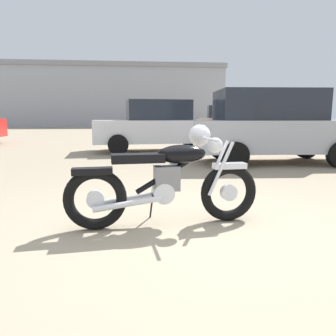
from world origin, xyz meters
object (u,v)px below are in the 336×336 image
at_px(white_estate_far, 158,126).
at_px(vintage_motorcycle, 169,179).
at_px(dark_sedan_left, 273,126).
at_px(silver_sedan_mid, 231,120).
at_px(pale_sedan_back, 245,125).

bearing_deg(white_estate_far, vintage_motorcycle, -97.88).
distance_m(dark_sedan_left, white_estate_far, 4.00).
xyz_separation_m(vintage_motorcycle, silver_sedan_mid, (5.11, 15.26, 0.43)).
bearing_deg(white_estate_far, dark_sedan_left, -53.87).
relative_size(pale_sedan_back, dark_sedan_left, 1.11).
height_order(vintage_motorcycle, pale_sedan_back, pale_sedan_back).
relative_size(vintage_motorcycle, dark_sedan_left, 0.52).
bearing_deg(silver_sedan_mid, white_estate_far, -112.78).
bearing_deg(dark_sedan_left, vintage_motorcycle, -121.96).
bearing_deg(silver_sedan_mid, pale_sedan_back, -93.88).
height_order(vintage_motorcycle, white_estate_far, white_estate_far).
xyz_separation_m(vintage_motorcycle, white_estate_far, (0.31, 7.31, 0.34)).
height_order(pale_sedan_back, dark_sedan_left, dark_sedan_left).
height_order(pale_sedan_back, white_estate_far, same).
xyz_separation_m(dark_sedan_left, silver_sedan_mid, (2.14, 10.94, 0.00)).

